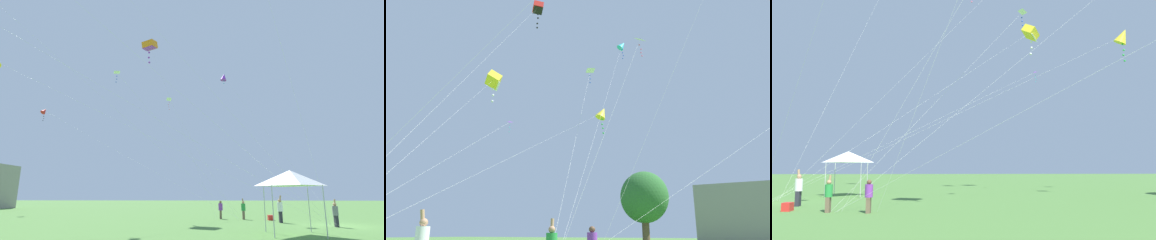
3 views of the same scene
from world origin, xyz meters
The scene contains 13 objects.
ground_plane centered at (0.00, 0.00, 0.00)m, with size 220.00×220.00×0.00m, color #4C7A38.
festival_tent centered at (-5.35, 4.38, 2.95)m, with size 2.81×2.81×3.38m.
cooler_box centered at (4.47, 3.82, 0.21)m, with size 0.61×0.40×0.42m, color red.
person_green_shirt centered at (5.22, 5.99, 0.86)m, with size 0.37×0.37×1.78m.
person_white_shirt centered at (2.09, 3.46, 0.99)m, with size 0.42×0.42×2.04m.
person_grey_shirt centered at (-0.99, 0.49, 0.87)m, with size 0.37×0.37×1.79m.
person_purple_shirt centered at (5.63, 7.98, 0.84)m, with size 0.37×0.37×1.57m.
kite_orange_box_0 centered at (11.81, 16.39, 20.62)m, with size 7.35×9.05×21.28m.
kite_purple_delta_3 centered at (-8.95, 19.17, 10.34)m, with size 8.13×20.09×11.08m.
kite_purple_diamond_4 centered at (7.72, 7.27, 14.34)m, with size 8.83×7.55×14.81m.
kite_white_delta_5 centered at (6.05, 12.77, 11.17)m, with size 1.53×6.70×11.64m.
kite_red_diamond_6 centered at (16.09, 31.85, 13.43)m, with size 11.44×26.17×14.09m.
kite_white_delta_7 centered at (0.96, 16.51, 12.03)m, with size 4.47×10.95×12.45m.
Camera 1 is at (-22.44, 8.61, 2.01)m, focal length 28.00 mm.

